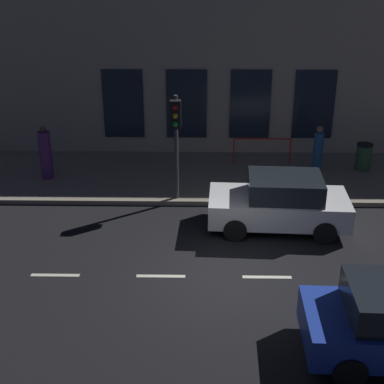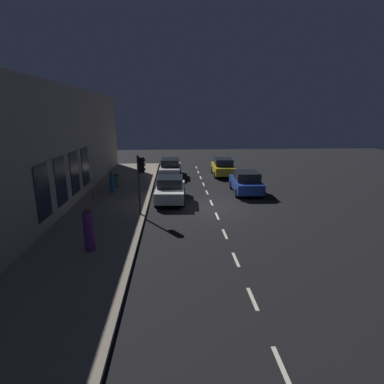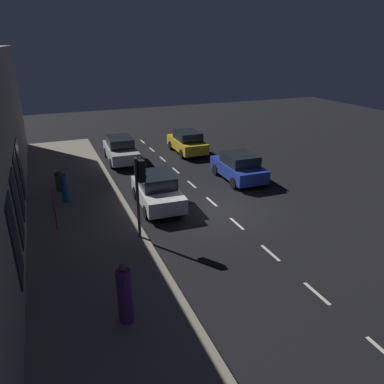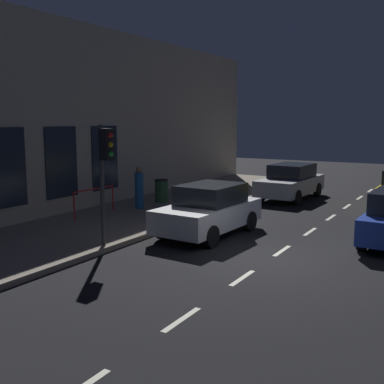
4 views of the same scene
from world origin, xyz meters
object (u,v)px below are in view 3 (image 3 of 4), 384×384
Objects in this scene: traffic_light at (140,182)px; pedestrian_0 at (64,187)px; trash_bin at (61,181)px; parked_car_0 at (157,190)px; pedestrian_1 at (125,295)px; parked_car_1 at (187,142)px; parked_car_2 at (239,167)px; parked_car_3 at (121,149)px.

traffic_light is 5.70m from pedestrian_0.
trash_bin is (0.09, -1.64, -0.28)m from pedestrian_0.
pedestrian_1 reaches higher than parked_car_0.
parked_car_1 is 10.00m from trash_bin.
trash_bin is at bearing -37.04° from parked_car_0.
parked_car_1 is 2.49× the size of pedestrian_0.
traffic_light is 5.02m from pedestrian_1.
parked_car_1 is at bearing -153.12° from trash_bin.
parked_car_2 is (-6.92, -4.67, -1.70)m from traffic_light.
parked_car_0 is 2.46× the size of pedestrian_0.
trash_bin is (2.64, -6.48, -1.86)m from traffic_light.
parked_car_1 is at bearing -176.27° from parked_car_3.
pedestrian_1 reaches higher than pedestrian_0.
parked_car_0 is 0.91× the size of parked_car_3.
parked_car_3 is at bearing -72.33° from pedestrian_1.
parked_car_2 is 0.90× the size of parked_car_3.
parked_car_1 is (-6.28, -11.00, -1.70)m from traffic_light.
parked_car_0 is 2.16× the size of pedestrian_1.
parked_car_3 is at bearing 132.92° from parked_car_2.
pedestrian_0 reaches higher than trash_bin.
parked_car_2 is (-0.64, 6.34, 0.00)m from parked_car_1.
traffic_light is 12.78m from parked_car_1.
pedestrian_0 reaches higher than parked_car_1.
pedestrian_0 is at bearing 58.79° from parked_car_3.
parked_car_0 is at bearing -117.32° from traffic_light.
parked_car_1 is at bearing -119.71° from traffic_light.
pedestrian_0 is at bearing -55.44° from pedestrian_1.
traffic_light is at bearing 65.53° from parked_car_0.
trash_bin is (4.11, 4.41, -0.16)m from parked_car_3.
parked_car_3 reaches higher than trash_bin.
parked_car_3 is 2.71× the size of pedestrian_0.
pedestrian_1 is at bearing 80.75° from parked_car_3.
parked_car_1 is 17.42m from pedestrian_1.
parked_car_0 is at bearing 52.40° from pedestrian_0.
parked_car_0 is 4.50m from pedestrian_0.
pedestrian_1 is (1.70, 4.48, -1.50)m from traffic_light.
trash_bin is at bearing 170.99° from parked_car_2.
traffic_light reaches higher than parked_car_1.
traffic_light is at bearing -144.26° from parked_car_2.
pedestrian_0 is (8.83, 6.17, 0.12)m from parked_car_1.
parked_car_3 is 6.03m from trash_bin.
pedestrian_0 is 1.70× the size of trash_bin.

